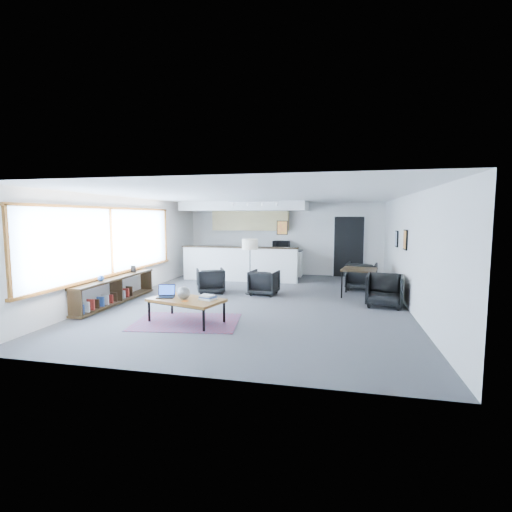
% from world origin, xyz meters
% --- Properties ---
extents(room, '(7.02, 9.02, 2.62)m').
position_xyz_m(room, '(0.00, 0.00, 1.30)').
color(room, '#4A4A4D').
rests_on(room, ground).
extents(window, '(0.10, 5.95, 1.66)m').
position_xyz_m(window, '(-3.46, -0.90, 1.46)').
color(window, '#8CBFFF').
rests_on(window, room).
extents(console, '(0.35, 3.00, 0.80)m').
position_xyz_m(console, '(-3.30, -1.05, 0.33)').
color(console, '#2F2010').
rests_on(console, floor).
extents(kitchenette, '(4.20, 1.96, 2.60)m').
position_xyz_m(kitchenette, '(-1.20, 3.71, 1.38)').
color(kitchenette, white).
rests_on(kitchenette, floor).
extents(doorway, '(1.10, 0.12, 2.15)m').
position_xyz_m(doorway, '(2.30, 4.42, 1.07)').
color(doorway, black).
rests_on(doorway, room).
extents(track_light, '(1.60, 0.07, 0.15)m').
position_xyz_m(track_light, '(-0.59, 2.20, 2.53)').
color(track_light, silver).
rests_on(track_light, room).
extents(wall_art_lower, '(0.03, 0.38, 0.48)m').
position_xyz_m(wall_art_lower, '(3.47, 0.40, 1.55)').
color(wall_art_lower, black).
rests_on(wall_art_lower, room).
extents(wall_art_upper, '(0.03, 0.34, 0.44)m').
position_xyz_m(wall_art_upper, '(3.47, 1.70, 1.50)').
color(wall_art_upper, black).
rests_on(wall_art_upper, room).
extents(kilim_rug, '(2.21, 1.66, 0.01)m').
position_xyz_m(kilim_rug, '(-1.00, -2.16, 0.01)').
color(kilim_rug, '#583049').
rests_on(kilim_rug, floor).
extents(coffee_table, '(1.62, 1.16, 0.48)m').
position_xyz_m(coffee_table, '(-1.00, -2.16, 0.44)').
color(coffee_table, brown).
rests_on(coffee_table, floor).
extents(laptop, '(0.39, 0.35, 0.24)m').
position_xyz_m(laptop, '(-1.47, -2.07, 0.55)').
color(laptop, black).
rests_on(laptop, coffee_table).
extents(ceramic_pot, '(0.26, 0.26, 0.26)m').
position_xyz_m(ceramic_pot, '(-1.03, -2.21, 0.60)').
color(ceramic_pot, gray).
rests_on(ceramic_pot, coffee_table).
extents(book_stack, '(0.36, 0.33, 0.09)m').
position_xyz_m(book_stack, '(-0.56, -2.13, 0.52)').
color(book_stack, silver).
rests_on(book_stack, coffee_table).
extents(coaster, '(0.13, 0.13, 0.01)m').
position_xyz_m(coaster, '(-0.94, -2.36, 0.48)').
color(coaster, '#E5590C').
rests_on(coaster, coffee_table).
extents(armchair_left, '(0.94, 0.92, 0.75)m').
position_xyz_m(armchair_left, '(-1.49, 0.68, 0.37)').
color(armchair_left, black).
rests_on(armchair_left, floor).
extents(armchair_right, '(0.78, 0.75, 0.73)m').
position_xyz_m(armchair_right, '(-0.00, 0.78, 0.36)').
color(armchair_right, black).
rests_on(armchair_right, floor).
extents(floor_lamp, '(0.45, 0.45, 1.50)m').
position_xyz_m(floor_lamp, '(-0.39, 0.77, 1.30)').
color(floor_lamp, black).
rests_on(floor_lamp, floor).
extents(dining_table, '(1.00, 1.00, 0.73)m').
position_xyz_m(dining_table, '(2.49, 1.09, 0.67)').
color(dining_table, '#2F2010').
rests_on(dining_table, floor).
extents(dining_chair_near, '(0.77, 0.74, 0.71)m').
position_xyz_m(dining_chair_near, '(3.00, 0.08, 0.35)').
color(dining_chair_near, black).
rests_on(dining_chair_near, floor).
extents(dining_chair_far, '(0.80, 0.77, 0.73)m').
position_xyz_m(dining_chair_far, '(2.61, 2.11, 0.36)').
color(dining_chair_far, black).
rests_on(dining_chair_far, floor).
extents(microwave, '(0.59, 0.36, 0.38)m').
position_xyz_m(microwave, '(-0.04, 4.15, 1.12)').
color(microwave, black).
rests_on(microwave, kitchenette).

